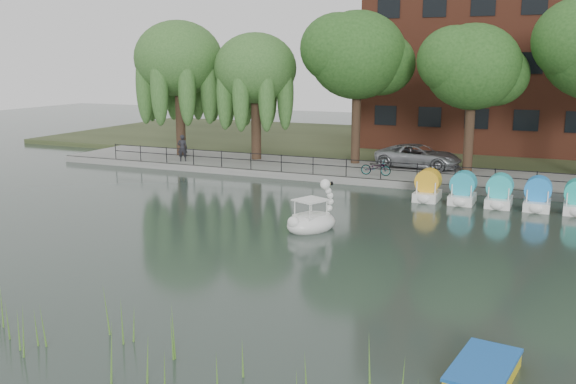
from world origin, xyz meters
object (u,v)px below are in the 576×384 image
Objects in this scene: minivan at (418,155)px; pedestrian at (182,146)px; swan_boat at (312,219)px; yellow_rowboat at (484,371)px; bicycle at (376,167)px.

pedestrian is (-14.46, -3.57, 0.18)m from minivan.
yellow_rowboat is (8.07, -10.26, -0.21)m from swan_boat.
bicycle is at bearing 119.26° from yellow_rowboat.
bicycle is 0.87× the size of pedestrian.
pedestrian reaches higher than swan_boat.
minivan reaches higher than swan_boat.
swan_boat is at bearing 135.51° from yellow_rowboat.
swan_boat reaches higher than yellow_rowboat.
bicycle is 23.01m from yellow_rowboat.
minivan is at bearing 163.86° from pedestrian.
minivan is 14.89m from pedestrian.
yellow_rowboat is (6.94, -24.81, -0.99)m from minivan.
bicycle is at bearing 115.93° from swan_boat.
minivan is 3.40× the size of bicycle.
pedestrian is 30.18m from yellow_rowboat.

